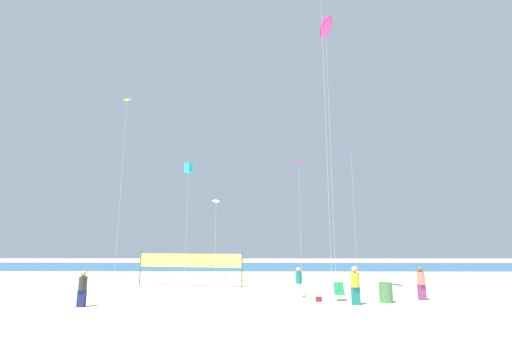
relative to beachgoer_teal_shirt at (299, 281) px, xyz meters
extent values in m
plane|color=beige|center=(-4.34, -4.44, -0.84)|extent=(120.00, 120.00, 0.00)
cube|color=#28608C|center=(-4.34, 29.22, -0.84)|extent=(120.00, 20.00, 0.01)
cube|color=white|center=(0.00, 0.00, -0.48)|extent=(0.34, 0.21, 0.72)
cylinder|color=#19727A|center=(0.00, 0.00, 0.17)|extent=(0.36, 0.36, 0.60)
sphere|color=tan|center=(0.00, 0.00, 0.60)|extent=(0.27, 0.27, 0.27)
cube|color=#7A3872|center=(6.24, -1.10, -0.46)|extent=(0.37, 0.22, 0.77)
cylinder|color=#EA7260|center=(6.24, -1.10, 0.25)|extent=(0.39, 0.39, 0.64)
sphere|color=brown|center=(6.24, -1.10, 0.71)|extent=(0.29, 0.29, 0.29)
cube|color=#19727A|center=(2.44, -2.66, -0.44)|extent=(0.39, 0.23, 0.81)
cylinder|color=gold|center=(2.44, -2.66, 0.30)|extent=(0.41, 0.41, 0.67)
sphere|color=tan|center=(2.44, -2.66, 0.79)|extent=(0.30, 0.30, 0.30)
cube|color=navy|center=(-10.34, -3.43, -0.48)|extent=(0.35, 0.21, 0.74)
cylinder|color=#2D2D33|center=(-10.34, -3.43, 0.20)|extent=(0.37, 0.37, 0.61)
sphere|color=tan|center=(-10.34, -3.43, 0.64)|extent=(0.27, 0.27, 0.27)
cube|color=#1E8C4C|center=(1.95, -1.45, -0.52)|extent=(0.52, 0.48, 0.03)
cube|color=#1E8C4C|center=(1.95, -1.16, -0.24)|extent=(0.52, 0.23, 0.57)
cylinder|color=silver|center=(1.95, -1.60, -0.68)|extent=(0.03, 0.03, 0.32)
cylinder|color=silver|center=(1.95, -1.31, -0.68)|extent=(0.03, 0.03, 0.32)
cylinder|color=#3F7F4C|center=(4.12, -1.91, -0.36)|extent=(0.65, 0.65, 0.97)
cylinder|color=#4C4C51|center=(-10.64, 5.96, 0.36)|extent=(0.08, 0.08, 2.40)
cylinder|color=#4C4C51|center=(-3.33, 4.31, 0.36)|extent=(0.08, 0.08, 2.40)
cube|color=#EAE566|center=(-6.99, 5.14, 0.88)|extent=(7.32, 1.67, 0.90)
cube|color=maroon|center=(0.82, -1.68, -0.72)|extent=(0.30, 0.15, 0.24)
cylinder|color=silver|center=(-5.48, 7.20, 2.19)|extent=(0.01, 0.01, 6.08)
pyramid|color=white|center=(-5.47, 7.17, 5.29)|extent=(0.60, 0.60, 0.34)
cylinder|color=silver|center=(-11.85, 4.36, 5.76)|extent=(0.01, 0.01, 13.21)
pyramid|color=yellow|center=(-11.86, 4.35, 12.42)|extent=(0.60, 0.60, 0.24)
cylinder|color=silver|center=(5.34, 8.34, 4.44)|extent=(0.01, 0.01, 10.58)
pyramid|color=purple|center=(5.33, 8.35, 9.77)|extent=(0.43, 0.42, 0.18)
cylinder|color=silver|center=(-8.24, 9.96, 3.79)|extent=(0.01, 0.01, 9.26)
cube|color=#26BFCC|center=(-8.24, 9.96, 8.42)|extent=(0.72, 0.72, 0.84)
cylinder|color=silver|center=(1.51, -1.64, 7.75)|extent=(0.01, 0.01, 17.19)
cylinder|color=silver|center=(2.16, 0.63, 7.48)|extent=(0.01, 0.01, 16.65)
ellipsoid|color=#D833A5|center=(2.16, 0.63, 15.80)|extent=(0.81, 2.06, 1.01)
cube|color=blue|center=(2.16, 0.63, 16.09)|extent=(0.39, 0.06, 0.48)
cylinder|color=silver|center=(1.66, 13.93, 4.50)|extent=(0.01, 0.01, 10.69)
pyramid|color=#D833A5|center=(1.64, 13.95, 9.90)|extent=(0.63, 0.63, 0.28)
camera|label=1|loc=(-2.14, -21.26, 1.97)|focal=26.13mm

